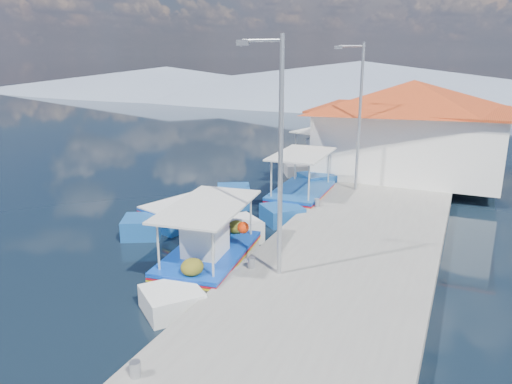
% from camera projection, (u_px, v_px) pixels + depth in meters
% --- Properties ---
extents(ground, '(160.00, 160.00, 0.00)m').
position_uv_depth(ground, '(90.00, 290.00, 12.92)').
color(ground, black).
rests_on(ground, ground).
extents(quay, '(5.00, 44.00, 0.50)m').
position_uv_depth(quay, '(360.00, 238.00, 15.84)').
color(quay, gray).
rests_on(quay, ground).
extents(bollards, '(0.20, 17.20, 0.30)m').
position_uv_depth(bollards, '(292.00, 225.00, 15.88)').
color(bollards, '#A5A8AD').
rests_on(bollards, quay).
extents(main_caique, '(2.46, 6.70, 2.22)m').
position_uv_depth(main_caique, '(211.00, 256.00, 13.99)').
color(main_caique, silver).
rests_on(main_caique, ground).
extents(caique_green_canopy, '(2.05, 6.54, 2.44)m').
position_uv_depth(caique_green_canopy, '(301.00, 196.00, 20.11)').
color(caique_green_canopy, '#184E94').
rests_on(caique_green_canopy, ground).
extents(caique_blue_hull, '(3.10, 6.01, 1.12)m').
position_uv_depth(caique_blue_hull, '(192.00, 212.00, 18.34)').
color(caique_blue_hull, '#184E94').
rests_on(caique_blue_hull, ground).
extents(caique_far, '(3.12, 6.45, 2.34)m').
position_uv_depth(caique_far, '(322.00, 159.00, 26.85)').
color(caique_far, silver).
rests_on(caique_far, ground).
extents(harbor_building, '(10.49, 10.49, 4.40)m').
position_uv_depth(harbor_building, '(411.00, 126.00, 22.95)').
color(harbor_building, white).
rests_on(harbor_building, quay).
extents(lamp_post_near, '(1.21, 0.14, 6.00)m').
position_uv_depth(lamp_post_near, '(277.00, 147.00, 11.87)').
color(lamp_post_near, '#A5A8AD').
rests_on(lamp_post_near, quay).
extents(lamp_post_far, '(1.21, 0.14, 6.00)m').
position_uv_depth(lamp_post_far, '(358.00, 110.00, 19.79)').
color(lamp_post_far, '#A5A8AD').
rests_on(lamp_post_far, quay).
extents(mountain_ridge, '(171.40, 96.00, 5.50)m').
position_uv_depth(mountain_ridge, '(454.00, 88.00, 59.10)').
color(mountain_ridge, gray).
rests_on(mountain_ridge, ground).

